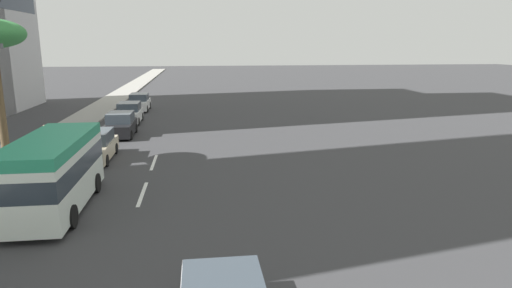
{
  "coord_description": "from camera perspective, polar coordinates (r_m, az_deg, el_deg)",
  "views": [
    {
      "loc": [
        -3.26,
        -2.51,
        6.3
      ],
      "look_at": [
        18.56,
        -5.37,
        1.31
      ],
      "focal_mm": 30.96,
      "sensor_mm": 36.0,
      "label": 1
    }
  ],
  "objects": [
    {
      "name": "car_lead",
      "position": [
        37.5,
        -16.05,
        3.82
      ],
      "size": [
        4.04,
        1.87,
        1.67
      ],
      "rotation": [
        0.0,
        0.0,
        3.14
      ],
      "color": "white",
      "rests_on": "ground_plane"
    },
    {
      "name": "pedestrian_by_tree",
      "position": [
        28.23,
        -25.55,
        0.78
      ],
      "size": [
        0.3,
        0.35,
        1.63
      ],
      "rotation": [
        0.0,
        0.0,
        4.84
      ],
      "color": "red",
      "rests_on": "sidewalk_right"
    },
    {
      "name": "car_third",
      "position": [
        25.98,
        -20.07,
        -0.32
      ],
      "size": [
        4.52,
        1.86,
        1.61
      ],
      "rotation": [
        0.0,
        0.0,
        3.14
      ],
      "color": "beige",
      "rests_on": "ground_plane"
    },
    {
      "name": "lane_stripe_mid",
      "position": [
        19.72,
        -14.46,
        -6.25
      ],
      "size": [
        3.2,
        0.16,
        0.01
      ],
      "primitive_type": "cube",
      "color": "silver",
      "rests_on": "ground_plane"
    },
    {
      "name": "sidewalk_right",
      "position": [
        36.62,
        -22.7,
        1.99
      ],
      "size": [
        162.0,
        3.11,
        0.15
      ],
      "primitive_type": "cube",
      "color": "#9E9B93",
      "rests_on": "ground_plane"
    },
    {
      "name": "car_fifth",
      "position": [
        32.21,
        -17.11,
        2.34
      ],
      "size": [
        4.03,
        1.89,
        1.65
      ],
      "rotation": [
        0.0,
        0.0,
        3.14
      ],
      "color": "black",
      "rests_on": "ground_plane"
    },
    {
      "name": "minibus_fourth",
      "position": [
        18.59,
        -24.69,
        -3.15
      ],
      "size": [
        6.68,
        2.39,
        2.86
      ],
      "rotation": [
        0.0,
        0.0,
        3.14
      ],
      "color": "silver",
      "rests_on": "ground_plane"
    },
    {
      "name": "lane_stripe_far",
      "position": [
        24.73,
        -13.05,
        -2.3
      ],
      "size": [
        3.2,
        0.16,
        0.01
      ],
      "primitive_type": "cube",
      "color": "silver",
      "rests_on": "ground_plane"
    },
    {
      "name": "ground_plane",
      "position": [
        35.41,
        -11.42,
        2.28
      ],
      "size": [
        198.0,
        198.0,
        0.0
      ],
      "primitive_type": "plane",
      "color": "#38383A"
    },
    {
      "name": "car_second",
      "position": [
        44.43,
        -14.84,
        5.2
      ],
      "size": [
        4.22,
        1.86,
        1.63
      ],
      "rotation": [
        0.0,
        0.0,
        3.14
      ],
      "color": "white",
      "rests_on": "ground_plane"
    }
  ]
}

